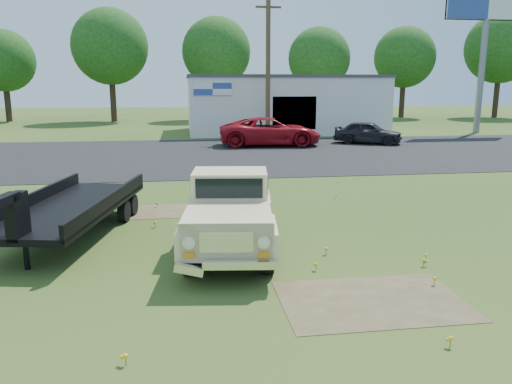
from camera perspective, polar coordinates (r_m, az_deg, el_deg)
ground at (r=10.95m, az=-0.06°, el=-6.35°), size 140.00×140.00×0.00m
asphalt_lot at (r=25.56m, az=-4.91°, el=4.31°), size 90.00×14.00×0.02m
dirt_patch_a at (r=8.60m, az=13.11°, el=-12.03°), size 3.00×2.00×0.01m
dirt_patch_b at (r=14.22m, az=-10.12°, el=-2.19°), size 2.20×1.60×0.01m
commercial_building at (r=38.04m, az=3.09°, el=10.08°), size 14.20×8.20×4.15m
billboard at (r=40.80m, az=24.88°, el=18.23°), size 6.10×0.45×11.05m
utility_pole_mid at (r=32.76m, az=1.38°, el=14.14°), size 1.60×0.30×9.00m
treeline_b at (r=53.91m, az=-26.91°, el=13.23°), size 5.76×5.76×8.57m
treeline_c at (r=50.32m, az=-16.35°, el=15.64°), size 7.04×7.04×10.47m
treeline_d at (r=50.99m, az=-4.54°, el=15.67°), size 6.72×6.72×10.00m
treeline_e at (r=51.15m, az=7.23°, el=14.89°), size 6.08×6.08×9.04m
treeline_f at (r=56.92m, az=16.62°, el=14.53°), size 6.40×6.40×9.52m
treeline_g at (r=60.53m, az=26.20°, el=14.55°), size 7.36×7.36×10.95m
vintage_pickup_truck at (r=10.65m, az=-2.96°, el=-2.07°), size 2.43×4.95×1.73m
flatbed_trailer at (r=12.36m, az=-20.37°, el=-1.15°), size 3.01×6.08×1.59m
red_pickup at (r=28.98m, az=1.62°, el=6.89°), size 5.99×3.07×1.62m
dark_sedan at (r=30.69m, az=12.68°, el=6.64°), size 4.24×3.24×1.35m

